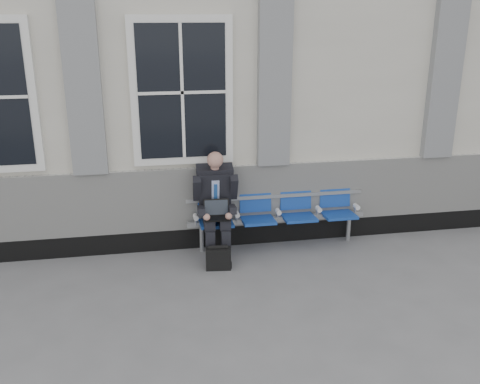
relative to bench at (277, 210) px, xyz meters
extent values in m
plane|color=slate|center=(-1.65, -1.32, -0.55)|extent=(70.00, 70.00, 0.00)
cube|color=beige|center=(-1.65, 2.18, 1.55)|extent=(14.00, 4.00, 4.20)
cube|color=black|center=(-1.65, 0.15, -0.40)|extent=(14.00, 0.10, 0.30)
cube|color=silver|center=(-1.65, 0.14, 0.20)|extent=(14.00, 0.08, 0.90)
cube|color=gray|center=(-2.55, 0.12, 1.85)|extent=(0.45, 0.14, 2.40)
cube|color=gray|center=(-0.05, 0.12, 1.85)|extent=(0.45, 0.14, 2.40)
cube|color=gray|center=(2.45, 0.12, 1.85)|extent=(0.45, 0.14, 2.40)
cube|color=white|center=(-1.30, 0.14, 1.70)|extent=(1.35, 0.10, 1.95)
cube|color=black|center=(-1.30, 0.09, 1.70)|extent=(1.15, 0.02, 1.75)
cube|color=#9EA0A3|center=(0.00, -0.02, -0.13)|extent=(2.60, 0.07, 0.07)
cube|color=#9EA0A3|center=(0.00, 0.10, 0.18)|extent=(2.60, 0.05, 0.05)
cylinder|color=#9EA0A3|center=(-1.10, -0.02, -0.36)|extent=(0.06, 0.06, 0.39)
cylinder|color=#9EA0A3|center=(1.10, -0.02, -0.36)|extent=(0.06, 0.06, 0.39)
cube|color=#103B9B|center=(-0.90, -0.10, -0.10)|extent=(0.46, 0.42, 0.07)
cube|color=#103B9B|center=(-0.90, 0.11, 0.16)|extent=(0.46, 0.10, 0.40)
cube|color=#103B9B|center=(-0.30, -0.10, -0.10)|extent=(0.46, 0.42, 0.07)
cube|color=#103B9B|center=(-0.30, 0.11, 0.16)|extent=(0.46, 0.10, 0.40)
cube|color=#103B9B|center=(0.30, -0.10, -0.10)|extent=(0.46, 0.42, 0.07)
cube|color=#103B9B|center=(0.30, 0.11, 0.16)|extent=(0.46, 0.10, 0.40)
cube|color=#103B9B|center=(0.90, -0.10, -0.10)|extent=(0.46, 0.42, 0.07)
cube|color=#103B9B|center=(0.90, 0.11, 0.16)|extent=(0.46, 0.10, 0.40)
cylinder|color=white|center=(-1.18, -0.07, 0.00)|extent=(0.07, 0.12, 0.07)
cylinder|color=white|center=(-0.60, -0.07, 0.00)|extent=(0.07, 0.12, 0.07)
cylinder|color=white|center=(0.00, -0.07, 0.00)|extent=(0.07, 0.12, 0.07)
cylinder|color=white|center=(0.60, -0.07, 0.00)|extent=(0.07, 0.12, 0.07)
cylinder|color=white|center=(1.18, -0.07, 0.00)|extent=(0.07, 0.12, 0.07)
cube|color=black|center=(-1.03, -0.50, -0.50)|extent=(0.13, 0.28, 0.09)
cube|color=black|center=(-0.82, -0.51, -0.50)|extent=(0.13, 0.28, 0.09)
cube|color=black|center=(-1.03, -0.44, -0.31)|extent=(0.13, 0.14, 0.47)
cube|color=black|center=(-0.82, -0.45, -0.31)|extent=(0.13, 0.14, 0.47)
cube|color=black|center=(-1.01, -0.21, -0.01)|extent=(0.17, 0.48, 0.15)
cube|color=black|center=(-0.81, -0.22, -0.01)|extent=(0.17, 0.48, 0.15)
cube|color=black|center=(-0.90, 0.00, 0.34)|extent=(0.46, 0.38, 0.66)
cube|color=#B1BFE9|center=(-0.91, -0.13, 0.36)|extent=(0.11, 0.10, 0.37)
cube|color=#2251A0|center=(-0.91, -0.14, 0.34)|extent=(0.05, 0.08, 0.31)
cube|color=black|center=(-0.90, -0.03, 0.65)|extent=(0.51, 0.27, 0.15)
cylinder|color=tan|center=(-0.90, -0.09, 0.72)|extent=(0.12, 0.12, 0.10)
sphere|color=tan|center=(-0.91, -0.15, 0.83)|extent=(0.22, 0.22, 0.22)
cube|color=black|center=(-1.16, -0.09, 0.42)|extent=(0.12, 0.30, 0.39)
cube|color=black|center=(-0.65, -0.12, 0.42)|extent=(0.12, 0.30, 0.39)
cube|color=black|center=(-1.12, -0.28, 0.17)|extent=(0.11, 0.33, 0.15)
cube|color=black|center=(-0.70, -0.31, 0.17)|extent=(0.11, 0.33, 0.15)
sphere|color=tan|center=(-1.07, -0.43, 0.13)|extent=(0.09, 0.09, 0.09)
sphere|color=tan|center=(-0.78, -0.45, 0.13)|extent=(0.09, 0.09, 0.09)
cube|color=black|center=(-0.92, -0.36, 0.08)|extent=(0.36, 0.26, 0.02)
cube|color=black|center=(-0.91, -0.24, 0.19)|extent=(0.35, 0.11, 0.22)
cube|color=black|center=(-0.91, -0.24, 0.19)|extent=(0.32, 0.09, 0.19)
cube|color=black|center=(-0.94, -0.62, -0.40)|extent=(0.34, 0.17, 0.30)
cylinder|color=black|center=(-0.94, -0.62, -0.24)|extent=(0.27, 0.08, 0.05)
camera|label=1|loc=(-1.80, -6.99, 2.70)|focal=40.00mm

